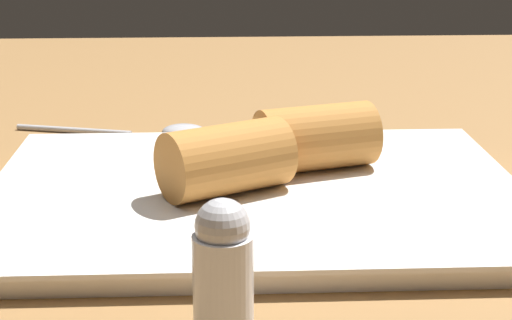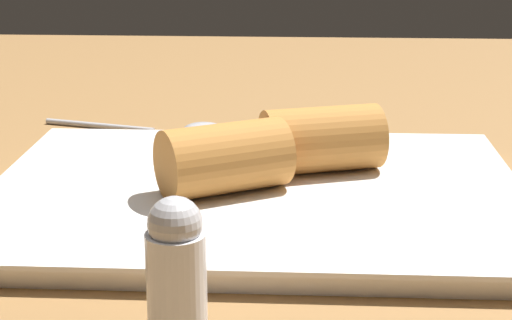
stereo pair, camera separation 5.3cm
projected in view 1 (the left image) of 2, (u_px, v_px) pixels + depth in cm
name	position (u px, v px, depth cm)	size (l,w,h in cm)	color
table_surface	(245.00, 222.00, 55.86)	(180.00, 140.00, 2.00)	olive
serving_plate	(256.00, 197.00, 55.20)	(34.35, 26.43, 1.50)	white
roll_front_left	(322.00, 137.00, 58.02)	(8.98, 6.62, 4.41)	#B77533
roll_front_right	(232.00, 158.00, 53.36)	(9.03, 7.66, 4.41)	#B77533
spoon	(168.00, 132.00, 70.98)	(16.83, 6.13, 1.32)	#B2B2B7
salt_shaker	(223.00, 285.00, 35.71)	(2.57, 2.57, 7.64)	silver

